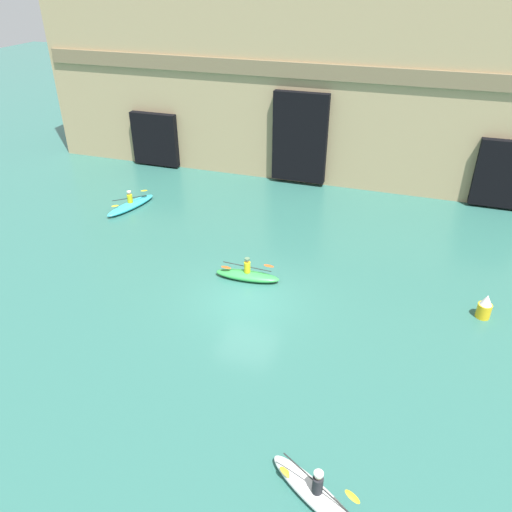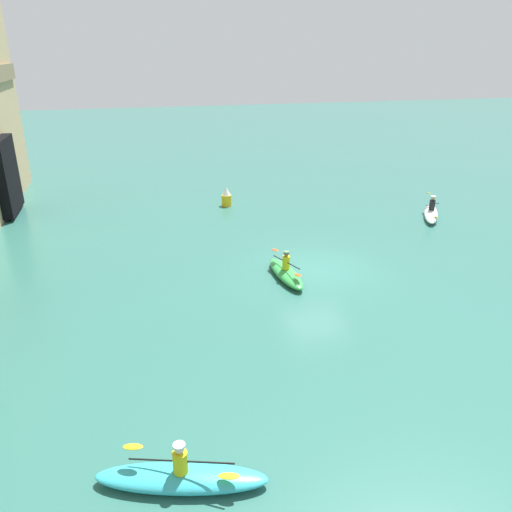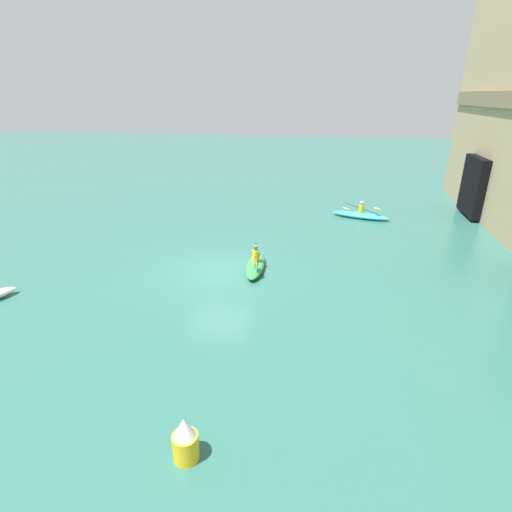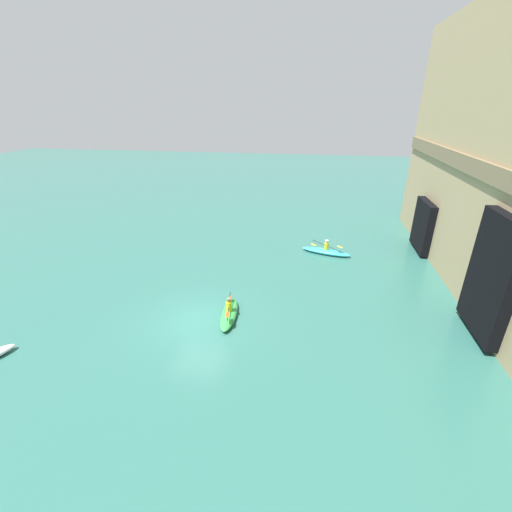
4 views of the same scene
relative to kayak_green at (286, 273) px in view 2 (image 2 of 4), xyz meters
The scene contains 5 objects.
ground_plane 1.56m from the kayak_green, 70.95° to the right, with size 120.00×120.00×0.00m, color #2D665B.
kayak_green is the anchor object (origin of this frame).
kayak_white 10.65m from the kayak_green, 61.06° to the right, with size 3.06×2.18×1.13m.
kayak_cyan 9.94m from the kayak_green, 150.87° to the left, with size 1.67×3.52×1.03m.
marker_buoy 9.70m from the kayak_green, ahead, with size 0.54×0.54×1.04m.
Camera 2 is at (-16.68, 6.66, 8.00)m, focal length 35.00 mm.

